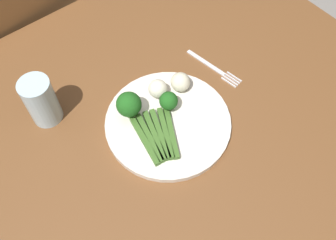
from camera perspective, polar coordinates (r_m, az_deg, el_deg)
The scene contains 11 objects.
ground_plane at distance 1.58m, azimuth -2.09°, elevation -16.28°, with size 6.00×6.00×0.02m, color gray.
dining_table at distance 0.95m, azimuth -3.36°, elevation -5.14°, with size 1.28×0.96×0.77m.
chair at distance 1.42m, azimuth -19.48°, elevation 8.67°, with size 0.44×0.44×0.87m.
plate at distance 0.86m, azimuth 0.00°, elevation -0.44°, with size 0.29×0.29×0.01m, color silver.
asparagus_bundle at distance 0.83m, azimuth -1.58°, elevation -2.39°, with size 0.11×0.15×0.01m.
broccoli_back at distance 0.85m, azimuth 0.09°, elevation 2.91°, with size 0.04×0.04×0.05m.
broccoli_front_left at distance 0.83m, azimuth -5.84°, elevation 2.44°, with size 0.06×0.06×0.07m.
cauliflower_outer_edge at distance 0.88m, azimuth -1.56°, elevation 4.79°, with size 0.05×0.05×0.05m, color silver.
cauliflower_near_fork at distance 0.89m, azimuth 1.91°, elevation 5.80°, with size 0.05×0.05×0.05m, color beige.
fork at distance 0.97m, azimuth 6.96°, elevation 7.90°, with size 0.04×0.17×0.00m.
water_glass at distance 0.87m, azimuth -18.78°, elevation 2.75°, with size 0.07×0.07×0.12m, color silver.
Camera 1 is at (0.23, 0.37, 1.51)m, focal length 39.97 mm.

